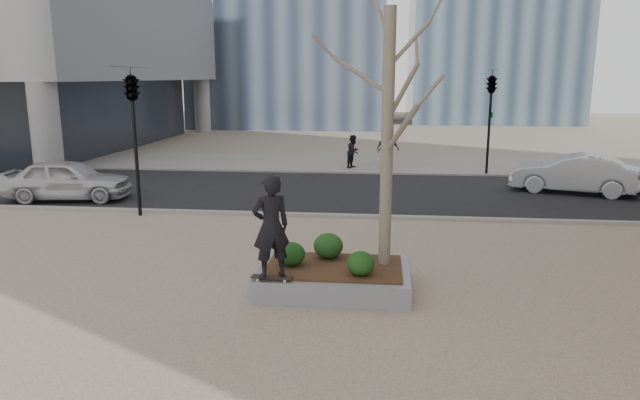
# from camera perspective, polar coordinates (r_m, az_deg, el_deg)

# --- Properties ---
(ground) EXTENTS (120.00, 120.00, 0.00)m
(ground) POSITION_cam_1_polar(r_m,az_deg,el_deg) (11.78, -3.52, -8.68)
(ground) COLOR tan
(ground) RESTS_ON ground
(street) EXTENTS (60.00, 8.00, 0.02)m
(street) POSITION_cam_1_polar(r_m,az_deg,el_deg) (21.34, 1.00, 0.90)
(street) COLOR black
(street) RESTS_ON ground
(far_sidewalk) EXTENTS (60.00, 6.00, 0.02)m
(far_sidewalk) POSITION_cam_1_polar(r_m,az_deg,el_deg) (28.22, 2.31, 3.68)
(far_sidewalk) COLOR gray
(far_sidewalk) RESTS_ON ground
(planter) EXTENTS (3.00, 2.00, 0.45)m
(planter) POSITION_cam_1_polar(r_m,az_deg,el_deg) (11.58, 1.40, -7.85)
(planter) COLOR gray
(planter) RESTS_ON ground
(planter_mulch) EXTENTS (2.70, 1.70, 0.04)m
(planter_mulch) POSITION_cam_1_polar(r_m,az_deg,el_deg) (11.50, 1.40, -6.70)
(planter_mulch) COLOR #382314
(planter_mulch) RESTS_ON planter
(sycamore_tree) EXTENTS (2.80, 2.80, 6.60)m
(sycamore_tree) POSITION_cam_1_polar(r_m,az_deg,el_deg) (11.15, 6.83, 10.04)
(sycamore_tree) COLOR gray
(sycamore_tree) RESTS_ON planter_mulch
(shrub_left) EXTENTS (0.55, 0.55, 0.47)m
(shrub_left) POSITION_cam_1_polar(r_m,az_deg,el_deg) (11.47, -2.88, -5.40)
(shrub_left) COLOR #153E13
(shrub_left) RESTS_ON planter_mulch
(shrub_middle) EXTENTS (0.62, 0.62, 0.53)m
(shrub_middle) POSITION_cam_1_polar(r_m,az_deg,el_deg) (11.91, 0.84, -4.60)
(shrub_middle) COLOR #123915
(shrub_middle) RESTS_ON planter_mulch
(shrub_right) EXTENTS (0.54, 0.54, 0.46)m
(shrub_right) POSITION_cam_1_polar(r_m,az_deg,el_deg) (10.95, 4.10, -6.33)
(shrub_right) COLOR #143E13
(shrub_right) RESTS_ON planter_mulch
(skateboard) EXTENTS (0.78, 0.22, 0.08)m
(skateboard) POSITION_cam_1_polar(r_m,az_deg,el_deg) (10.85, -4.83, -7.82)
(skateboard) COLOR black
(skateboard) RESTS_ON planter
(skateboarder) EXTENTS (0.84, 0.74, 1.94)m
(skateboarder) POSITION_cam_1_polar(r_m,az_deg,el_deg) (10.55, -4.93, -2.66)
(skateboarder) COLOR black
(skateboarder) RESTS_ON skateboard
(police_car) EXTENTS (4.38, 2.23, 1.43)m
(police_car) POSITION_cam_1_polar(r_m,az_deg,el_deg) (21.47, -23.94, 1.88)
(police_car) COLOR silver
(police_car) RESTS_ON street
(car_silver) EXTENTS (4.58, 2.85, 1.43)m
(car_silver) POSITION_cam_1_polar(r_m,az_deg,el_deg) (22.82, 23.99, 2.42)
(car_silver) COLOR #A5A9AD
(car_silver) RESTS_ON street
(pedestrian_a) EXTENTS (0.83, 0.92, 1.53)m
(pedestrian_a) POSITION_cam_1_polar(r_m,az_deg,el_deg) (26.73, 3.36, 4.87)
(pedestrian_a) COLOR black
(pedestrian_a) RESTS_ON far_sidewalk
(pedestrian_b) EXTENTS (1.23, 1.31, 1.77)m
(pedestrian_b) POSITION_cam_1_polar(r_m,az_deg,el_deg) (28.30, 6.64, 5.47)
(pedestrian_b) COLOR #3A546A
(pedestrian_b) RESTS_ON far_sidewalk
(pedestrian_c) EXTENTS (1.15, 0.77, 1.81)m
(pedestrian_c) POSITION_cam_1_polar(r_m,az_deg,el_deg) (26.54, 6.80, 5.06)
(pedestrian_c) COLOR black
(pedestrian_c) RESTS_ON far_sidewalk
(traffic_light_near) EXTENTS (0.60, 2.48, 4.50)m
(traffic_light_near) POSITION_cam_1_polar(r_m,az_deg,el_deg) (18.14, -17.98, 5.46)
(traffic_light_near) COLOR black
(traffic_light_near) RESTS_ON ground
(traffic_light_far) EXTENTS (0.60, 2.48, 4.50)m
(traffic_light_far) POSITION_cam_1_polar(r_m,az_deg,el_deg) (25.92, 16.58, 7.41)
(traffic_light_far) COLOR black
(traffic_light_far) RESTS_ON ground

